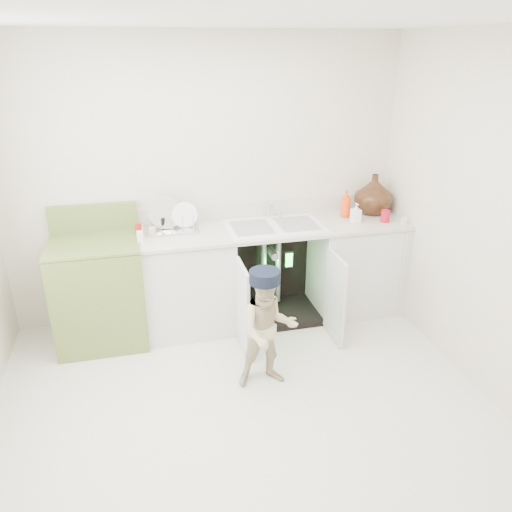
{
  "coord_description": "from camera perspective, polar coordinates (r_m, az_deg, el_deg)",
  "views": [
    {
      "loc": [
        -0.6,
        -2.78,
        2.38
      ],
      "look_at": [
        0.26,
        0.7,
        0.85
      ],
      "focal_mm": 35.0,
      "sensor_mm": 36.0,
      "label": 1
    }
  ],
  "objects": [
    {
      "name": "ground",
      "position": [
        3.71,
        -1.35,
        -16.84
      ],
      "size": [
        3.5,
        3.5,
        0.0
      ],
      "primitive_type": "plane",
      "color": "#BBB6A4",
      "rests_on": "ground"
    },
    {
      "name": "counter_run",
      "position": [
        4.58,
        2.55,
        -1.4
      ],
      "size": [
        2.44,
        1.02,
        1.27
      ],
      "color": "silver",
      "rests_on": "ground"
    },
    {
      "name": "repair_worker",
      "position": [
        3.67,
        1.39,
        -8.29
      ],
      "size": [
        0.61,
        0.81,
        0.93
      ],
      "rotation": [
        0.0,
        0.0,
        -0.03
      ],
      "color": "beige",
      "rests_on": "ground"
    },
    {
      "name": "avocado_stove",
      "position": [
        4.42,
        -17.41,
        -3.71
      ],
      "size": [
        0.73,
        0.65,
        1.14
      ],
      "color": "olive",
      "rests_on": "ground"
    },
    {
      "name": "room_shell",
      "position": [
        3.06,
        -1.57,
        1.39
      ],
      "size": [
        6.0,
        5.5,
        1.26
      ],
      "color": "beige",
      "rests_on": "ground"
    }
  ]
}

